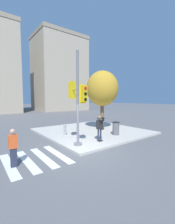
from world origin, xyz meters
name	(u,v)px	position (x,y,z in m)	size (l,w,h in m)	color
ground_plane	(82,152)	(0.00, 0.00, 0.00)	(160.00, 160.00, 0.00)	#5B5B5E
sidewalk_corner	(92,131)	(3.50, 3.50, 0.07)	(8.00, 8.00, 0.13)	#BCB7AD
traffic_signal_pole	(78,99)	(0.22, 0.75, 2.82)	(0.50, 1.43, 5.42)	slate
person_photographer	(100,126)	(1.80, 0.60, 1.10)	(0.58, 0.54, 1.63)	black
pedestrian_distant	(13,147)	(-3.30, 0.24, 0.85)	(0.34, 0.20, 1.60)	#282D42
street_tree	(102,89)	(4.42, 3.22, 3.69)	(2.74, 2.74, 5.09)	brown
fire_hydrant	(65,130)	(0.82, 3.39, 0.53)	(0.20, 0.26, 0.81)	#99999E
trash_bin	(116,128)	(3.89, 1.13, 0.62)	(0.52, 0.52, 0.97)	#5B5B60
building_right	(59,74)	(13.31, 28.88, 9.18)	(11.86, 9.93, 18.33)	tan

